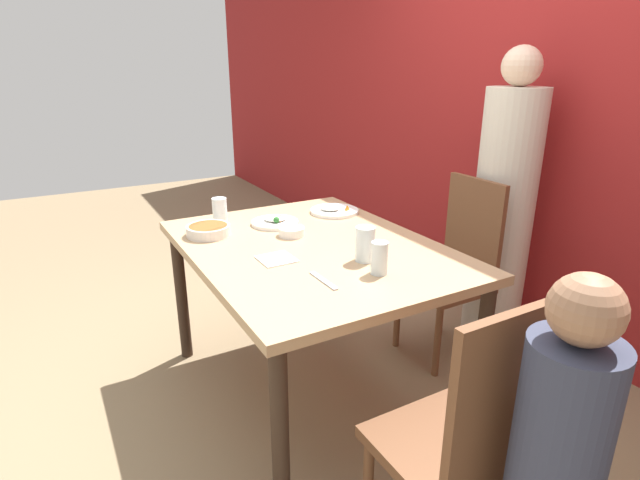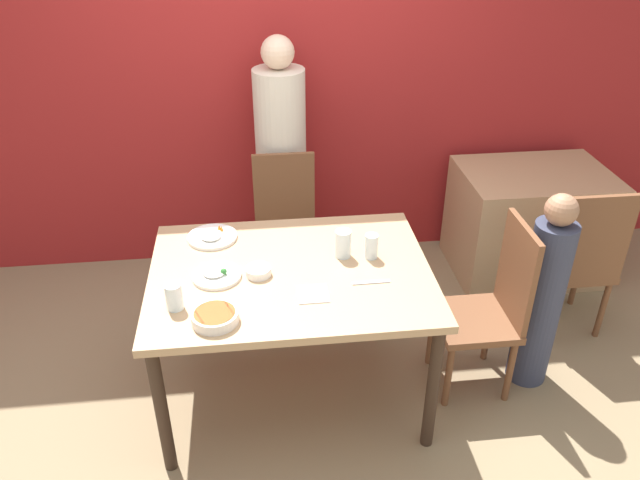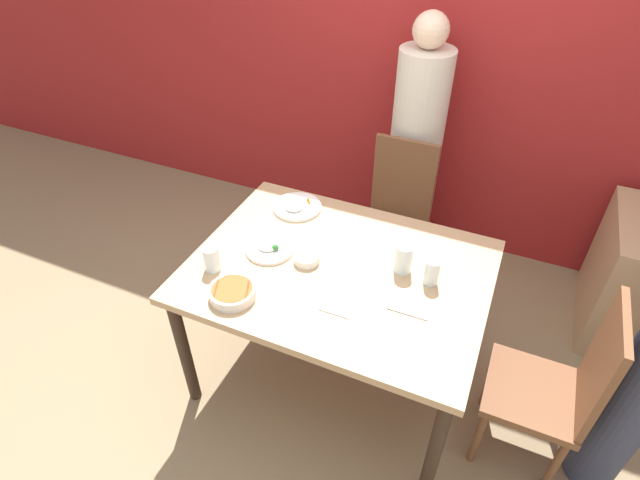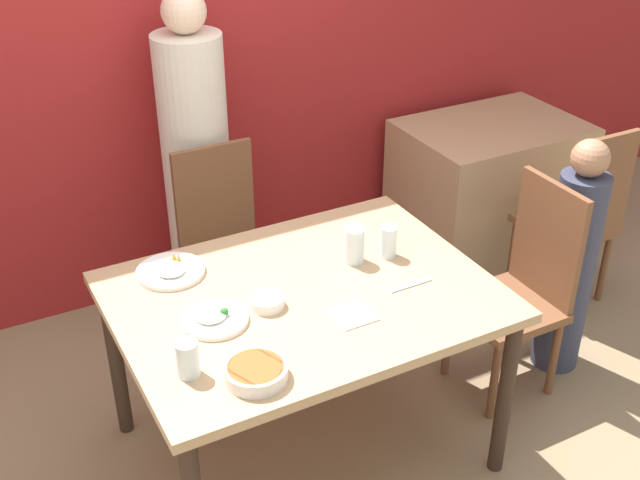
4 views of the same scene
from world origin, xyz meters
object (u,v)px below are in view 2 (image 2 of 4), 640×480
Objects in this scene: chair_child_spot at (491,306)px; glass_water_tall at (343,244)px; person_adult at (282,172)px; bowl_curry at (215,317)px; plate_rice_adult at (216,275)px; chair_adult_spot at (286,229)px; person_child at (542,298)px.

chair_child_spot is 0.84m from glass_water_tall.
chair_child_spot is 0.60× the size of person_adult.
bowl_curry is (-0.38, -1.54, 0.04)m from person_adult.
plate_rice_adult is at bearing -91.38° from chair_child_spot.
chair_adult_spot is at bearing -90.00° from person_adult.
person_child is at bearing -8.34° from glass_water_tall.
person_child is 1.70m from bowl_curry.
person_child is at bearing -1.15° from plate_rice_adult.
bowl_curry is at bearing -107.40° from chair_adult_spot.
chair_adult_spot is 1.56m from person_child.
person_adult is (0.00, 0.32, 0.25)m from chair_adult_spot.
chair_adult_spot is 1.00m from plate_rice_adult.
chair_child_spot is at bearing -11.24° from glass_water_tall.
person_adult reaches higher than chair_child_spot.
bowl_curry is at bearing -169.35° from person_child.
person_child is at bearing 10.65° from bowl_curry.
chair_child_spot reaches higher than glass_water_tall.
plate_rice_adult is (-1.65, 0.03, 0.25)m from person_child.
person_adult is at bearing 102.49° from glass_water_tall.
person_adult is 1.11m from glass_water_tall.
glass_water_tall is (-0.76, 0.15, 0.34)m from chair_child_spot.
person_child is (1.27, -1.23, -0.22)m from person_adult.
plate_rice_adult is (-1.38, 0.03, 0.28)m from chair_child_spot.
chair_child_spot is 6.76× the size of glass_water_tall.
chair_child_spot is at bearing -1.38° from plate_rice_adult.
plate_rice_adult is (-0.39, -1.20, 0.03)m from person_adult.
glass_water_tall is at bearing 171.66° from person_child.
chair_adult_spot and chair_child_spot have the same top height.
chair_adult_spot reaches higher than plate_rice_adult.
person_adult is 11.29× the size of glass_water_tall.
person_child is 1.67m from plate_rice_adult.
chair_adult_spot is at bearing 66.24° from plate_rice_adult.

